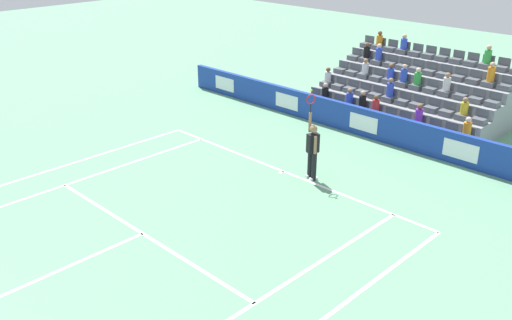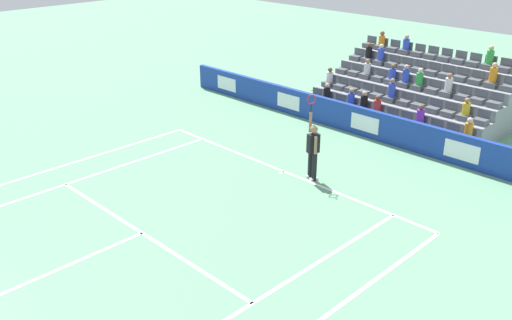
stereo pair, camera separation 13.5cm
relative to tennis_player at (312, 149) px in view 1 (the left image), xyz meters
The scene contains 10 objects.
line_baseline 1.41m from the tennis_player, 13.31° to the left, with size 10.97×0.10×0.01m, color white.
line_service 5.89m from the tennis_player, 80.34° to the left, with size 8.23×0.10×0.01m, color white.
line_centre_service 9.03m from the tennis_player, 83.77° to the left, with size 0.10×6.40×0.01m, color white.
line_singles_sideline_left 8.06m from the tennis_player, 50.51° to the left, with size 0.10×11.89×0.01m, color white.
line_singles_sideline_right 7.00m from the tennis_player, 116.97° to the left, with size 0.10×11.89×0.01m, color white.
line_doubles_sideline_left 8.99m from the tennis_player, 43.72° to the left, with size 0.10×11.89×0.01m, color white.
line_centre_mark 1.43m from the tennis_player, 18.75° to the left, with size 0.10×0.20×0.01m, color white.
sponsor_barrier 4.44m from the tennis_player, 77.26° to the right, with size 19.11×0.22×1.08m.
tennis_player is the anchor object (origin of this frame).
stadium_stand 7.92m from the tennis_player, 82.92° to the right, with size 7.44×4.75×3.02m.
Camera 1 is at (-11.04, 0.59, 7.61)m, focal length 39.57 mm.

